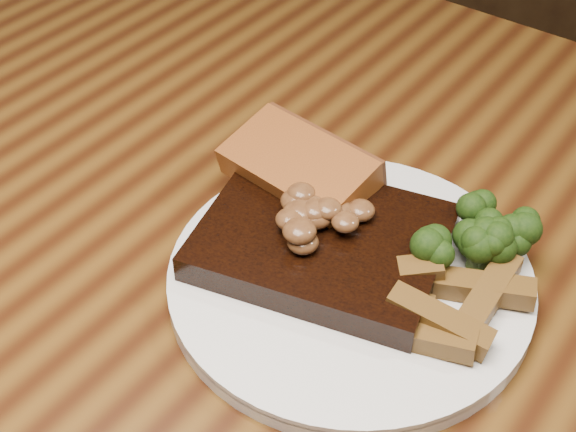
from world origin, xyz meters
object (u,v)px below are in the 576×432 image
plate (350,280)px  potato_wedges (442,309)px  dining_table (298,337)px  steak (322,243)px  garlic_bread (298,187)px  chair_far (499,97)px

plate → potato_wedges: size_ratio=2.83×
dining_table → potato_wedges: (0.12, 0.00, 0.12)m
dining_table → steak: bearing=20.7°
steak → potato_wedges: 0.10m
plate → garlic_bread: bearing=150.5°
chair_far → plate: 0.75m
plate → potato_wedges: potato_wedges is taller
chair_far → potato_wedges: chair_far is taller
garlic_bread → steak: bearing=-32.9°
chair_far → steak: 0.75m
steak → potato_wedges: (0.10, -0.00, -0.00)m
chair_far → steak: (0.12, -0.68, 0.29)m
chair_far → potato_wedges: (0.22, -0.68, 0.28)m
plate → dining_table: bearing=-176.7°
dining_table → steak: size_ratio=8.92×
dining_table → potato_wedges: potato_wedges is taller
plate → garlic_bread: size_ratio=2.28×
plate → garlic_bread: (-0.08, 0.05, 0.02)m
chair_far → garlic_bread: (0.07, -0.64, 0.29)m
garlic_bread → potato_wedges: garlic_bread is taller
dining_table → potato_wedges: size_ratio=16.58×
chair_far → plate: bearing=79.6°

